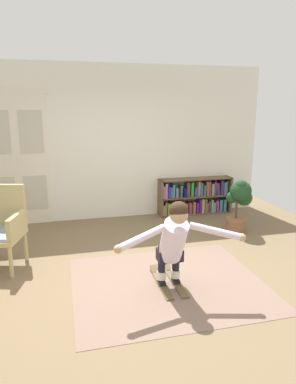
% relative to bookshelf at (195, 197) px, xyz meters
% --- Properties ---
extents(ground_plane, '(7.20, 7.20, 0.00)m').
position_rel_bookshelf_xyz_m(ground_plane, '(-1.65, -2.39, -0.34)').
color(ground_plane, brown).
extents(back_wall, '(6.00, 0.10, 2.90)m').
position_rel_bookshelf_xyz_m(back_wall, '(-1.65, 0.21, 1.11)').
color(back_wall, white).
rests_on(back_wall, ground).
extents(double_door, '(1.22, 0.05, 2.45)m').
position_rel_bookshelf_xyz_m(double_door, '(-3.35, 0.15, 0.89)').
color(double_door, silver).
rests_on(double_door, ground).
extents(rug, '(2.30, 1.96, 0.01)m').
position_rel_bookshelf_xyz_m(rug, '(-1.38, -2.67, -0.34)').
color(rug, '#806557').
rests_on(rug, ground).
extents(bookshelf, '(1.51, 0.30, 0.73)m').
position_rel_bookshelf_xyz_m(bookshelf, '(0.00, 0.00, 0.00)').
color(bookshelf, brown).
rests_on(bookshelf, ground).
extents(potted_plant, '(0.46, 0.40, 0.94)m').
position_rel_bookshelf_xyz_m(potted_plant, '(0.33, -1.21, 0.20)').
color(potted_plant, '#8C5A3F').
rests_on(potted_plant, ground).
extents(skis_pair, '(0.27, 0.80, 0.07)m').
position_rel_bookshelf_xyz_m(skis_pair, '(-1.38, -2.64, -0.32)').
color(skis_pair, brown).
rests_on(skis_pair, rug).
extents(person_skier, '(1.46, 0.62, 1.06)m').
position_rel_bookshelf_xyz_m(person_skier, '(-1.39, -2.85, 0.31)').
color(person_skier, white).
rests_on(person_skier, skis_pair).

